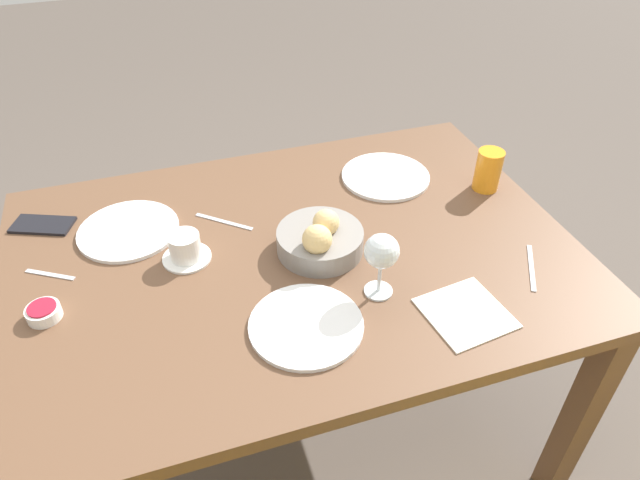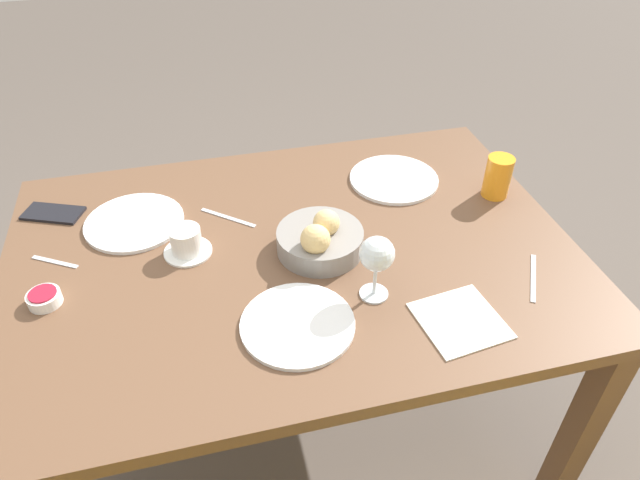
% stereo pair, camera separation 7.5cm
% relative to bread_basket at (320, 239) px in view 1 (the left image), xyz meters
% --- Properties ---
extents(ground_plane, '(10.00, 10.00, 0.00)m').
position_rel_bread_basket_xyz_m(ground_plane, '(0.06, -0.02, -0.76)').
color(ground_plane, '#564C44').
extents(dining_table, '(1.36, 0.95, 0.72)m').
position_rel_bread_basket_xyz_m(dining_table, '(0.06, -0.02, -0.13)').
color(dining_table, brown).
rests_on(dining_table, ground_plane).
extents(bread_basket, '(0.21, 0.21, 0.11)m').
position_rel_bread_basket_xyz_m(bread_basket, '(0.00, 0.00, 0.00)').
color(bread_basket, gray).
rests_on(bread_basket, dining_table).
extents(plate_near_left, '(0.25, 0.25, 0.01)m').
position_rel_bread_basket_xyz_m(plate_near_left, '(-0.28, -0.25, -0.03)').
color(plate_near_left, white).
rests_on(plate_near_left, dining_table).
extents(plate_near_right, '(0.25, 0.25, 0.01)m').
position_rel_bread_basket_xyz_m(plate_near_right, '(0.43, -0.22, -0.03)').
color(plate_near_right, white).
rests_on(plate_near_right, dining_table).
extents(plate_far_center, '(0.24, 0.24, 0.01)m').
position_rel_bread_basket_xyz_m(plate_far_center, '(0.10, 0.22, -0.03)').
color(plate_far_center, white).
rests_on(plate_far_center, dining_table).
extents(juice_glass, '(0.07, 0.07, 0.12)m').
position_rel_bread_basket_xyz_m(juice_glass, '(-0.52, -0.12, 0.02)').
color(juice_glass, orange).
rests_on(juice_glass, dining_table).
extents(wine_glass, '(0.08, 0.08, 0.16)m').
position_rel_bread_basket_xyz_m(wine_glass, '(-0.08, 0.17, 0.08)').
color(wine_glass, silver).
rests_on(wine_glass, dining_table).
extents(coffee_cup, '(0.12, 0.12, 0.07)m').
position_rel_bread_basket_xyz_m(coffee_cup, '(0.31, -0.07, -0.01)').
color(coffee_cup, white).
rests_on(coffee_cup, dining_table).
extents(jam_bowl_berry, '(0.07, 0.07, 0.03)m').
position_rel_bread_basket_xyz_m(jam_bowl_berry, '(0.62, 0.03, -0.02)').
color(jam_bowl_berry, white).
rests_on(jam_bowl_berry, dining_table).
extents(fork_silver, '(0.13, 0.12, 0.00)m').
position_rel_bread_basket_xyz_m(fork_silver, '(0.20, -0.19, -0.04)').
color(fork_silver, '#B7B7BC').
rests_on(fork_silver, dining_table).
extents(knife_silver, '(0.09, 0.15, 0.00)m').
position_rel_bread_basket_xyz_m(knife_silver, '(-0.45, 0.21, -0.04)').
color(knife_silver, '#B7B7BC').
rests_on(knife_silver, dining_table).
extents(spoon_coffee, '(0.11, 0.07, 0.00)m').
position_rel_bread_basket_xyz_m(spoon_coffee, '(0.62, -0.11, -0.04)').
color(spoon_coffee, '#B7B7BC').
rests_on(spoon_coffee, dining_table).
extents(napkin, '(0.19, 0.19, 0.00)m').
position_rel_bread_basket_xyz_m(napkin, '(-0.23, 0.29, -0.03)').
color(napkin, silver).
rests_on(napkin, dining_table).
extents(cell_phone, '(0.17, 0.13, 0.01)m').
position_rel_bread_basket_xyz_m(cell_phone, '(0.64, -0.31, -0.03)').
color(cell_phone, black).
rests_on(cell_phone, dining_table).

